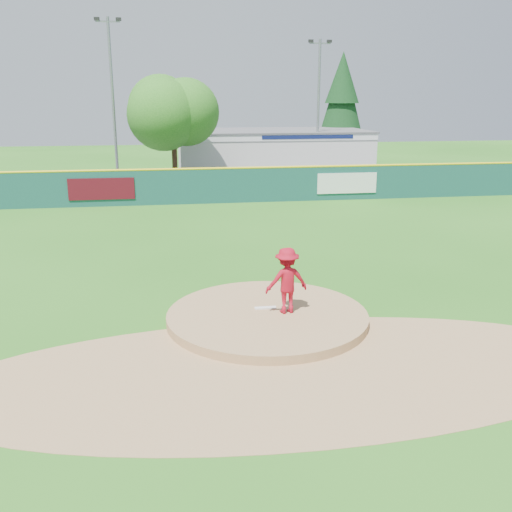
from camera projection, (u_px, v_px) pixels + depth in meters
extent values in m
plane|color=#286B19|center=(267.00, 321.00, 15.67)|extent=(120.00, 120.00, 0.00)
cylinder|color=#9E774C|center=(267.00, 321.00, 15.67)|extent=(5.50, 5.50, 0.50)
cube|color=white|center=(265.00, 308.00, 15.88)|extent=(0.60, 0.15, 0.04)
cylinder|color=#9E774C|center=(290.00, 371.00, 12.82)|extent=(15.40, 15.40, 0.01)
cube|color=#38383A|center=(203.00, 181.00, 41.35)|extent=(44.00, 16.00, 0.02)
imported|color=#A30D1F|center=(287.00, 280.00, 15.39)|extent=(1.26, 0.83, 1.82)
imported|color=silver|center=(157.00, 180.00, 37.20)|extent=(5.36, 3.95, 1.35)
cube|color=silver|center=(272.00, 151.00, 46.56)|extent=(15.00, 8.00, 3.20)
cube|color=white|center=(282.00, 137.00, 42.36)|extent=(15.00, 0.06, 0.55)
cube|color=#0F194C|center=(308.00, 137.00, 42.62)|extent=(7.00, 0.03, 0.28)
cube|color=#59595B|center=(272.00, 131.00, 46.12)|extent=(15.20, 8.20, 0.12)
cube|color=#520B16|center=(101.00, 189.00, 31.53)|extent=(3.60, 0.04, 1.20)
cube|color=white|center=(347.00, 183.00, 33.62)|extent=(3.60, 0.04, 1.20)
cube|color=blue|center=(7.00, 174.00, 34.24)|extent=(0.96, 0.96, 0.10)
cube|color=gray|center=(9.00, 186.00, 34.44)|extent=(0.92, 0.92, 1.40)
cube|color=blue|center=(3.00, 187.00, 33.22)|extent=(0.53, 1.96, 1.35)
cube|color=#164843|center=(213.00, 186.00, 32.52)|extent=(40.00, 0.10, 2.00)
cylinder|color=yellow|center=(212.00, 169.00, 32.25)|extent=(40.00, 0.14, 0.14)
cylinder|color=#382314|center=(175.00, 167.00, 38.80)|extent=(0.36, 0.36, 2.60)
sphere|color=#387F23|center=(173.00, 118.00, 37.92)|extent=(5.60, 5.60, 5.60)
cylinder|color=#382314|center=(340.00, 155.00, 51.62)|extent=(0.40, 0.40, 1.60)
cone|color=#113A16|center=(342.00, 101.00, 50.34)|extent=(4.40, 4.40, 7.90)
cylinder|color=gray|center=(113.00, 103.00, 38.97)|extent=(0.20, 0.20, 11.00)
cube|color=gray|center=(108.00, 21.00, 37.56)|extent=(1.60, 0.10, 0.10)
cube|color=black|center=(97.00, 19.00, 37.41)|extent=(0.35, 0.25, 0.20)
cube|color=black|center=(118.00, 19.00, 37.62)|extent=(0.35, 0.25, 0.20)
cylinder|color=gray|center=(318.00, 109.00, 43.23)|extent=(0.20, 0.20, 10.00)
cube|color=gray|center=(320.00, 43.00, 41.96)|extent=(1.60, 0.10, 0.10)
cube|color=black|center=(311.00, 41.00, 41.82)|extent=(0.35, 0.25, 0.20)
cube|color=black|center=(329.00, 41.00, 42.02)|extent=(0.35, 0.25, 0.20)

